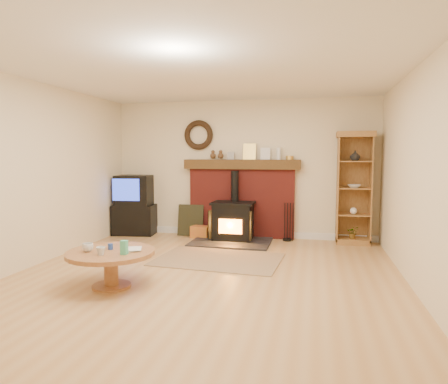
% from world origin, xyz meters
% --- Properties ---
extents(ground, '(5.50, 5.50, 0.00)m').
position_xyz_m(ground, '(0.00, 0.00, 0.00)').
color(ground, tan).
rests_on(ground, ground).
extents(room_shell, '(5.02, 5.52, 2.61)m').
position_xyz_m(room_shell, '(-0.02, 0.09, 1.72)').
color(room_shell, beige).
rests_on(room_shell, ground).
extents(chimney_breast, '(2.20, 0.22, 1.78)m').
position_xyz_m(chimney_breast, '(0.00, 2.67, 0.80)').
color(chimney_breast, maroon).
rests_on(chimney_breast, ground).
extents(wood_stove, '(1.40, 1.00, 1.27)m').
position_xyz_m(wood_stove, '(-0.08, 2.27, 0.35)').
color(wood_stove, black).
rests_on(wood_stove, ground).
extents(area_rug, '(1.91, 1.38, 0.01)m').
position_xyz_m(area_rug, '(-0.03, 0.93, 0.01)').
color(area_rug, brown).
rests_on(area_rug, ground).
extents(tv_unit, '(0.86, 0.65, 1.17)m').
position_xyz_m(tv_unit, '(-2.11, 2.47, 0.56)').
color(tv_unit, black).
rests_on(tv_unit, ground).
extents(curio_cabinet, '(0.63, 0.46, 1.97)m').
position_xyz_m(curio_cabinet, '(2.03, 2.55, 0.99)').
color(curio_cabinet, brown).
rests_on(curio_cabinet, ground).
extents(firelog_box, '(0.40, 0.29, 0.22)m').
position_xyz_m(firelog_box, '(-0.73, 2.40, 0.11)').
color(firelog_box, gold).
rests_on(firelog_box, ground).
extents(leaning_painting, '(0.51, 0.14, 0.60)m').
position_xyz_m(leaning_painting, '(-0.98, 2.55, 0.30)').
color(leaning_painting, black).
rests_on(leaning_painting, ground).
extents(fire_tools, '(0.19, 0.16, 0.70)m').
position_xyz_m(fire_tools, '(0.90, 2.50, 0.16)').
color(fire_tools, black).
rests_on(fire_tools, ground).
extents(coffee_table, '(1.03, 1.03, 0.60)m').
position_xyz_m(coffee_table, '(-0.97, -0.57, 0.36)').
color(coffee_table, brown).
rests_on(coffee_table, ground).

